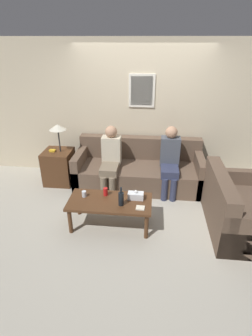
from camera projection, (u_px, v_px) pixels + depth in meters
name	position (u px, v px, depth m)	size (l,w,h in m)	color
ground_plane	(136.00, 199.00, 4.66)	(16.00, 16.00, 0.00)	#ADA899
wall_back	(141.00, 112.00, 5.02)	(9.00, 0.08, 2.60)	beige
couch_main	(139.00, 170.00, 5.03)	(2.36, 0.94, 0.86)	brown
couch_side	(239.00, 211.00, 3.84)	(0.94, 1.38, 0.86)	brown
coffee_table	(110.00, 204.00, 3.85)	(1.22, 0.58, 0.44)	#4C2D19
side_table_with_lamp	(59.00, 165.00, 5.06)	(0.53, 0.53, 1.18)	#4C2D19
wine_bottle	(121.00, 198.00, 3.68)	(0.08, 0.08, 0.29)	black
drinking_glass	(84.00, 194.00, 3.90)	(0.07, 0.07, 0.09)	silver
book_stack	(140.00, 208.00, 3.65)	(0.13, 0.11, 0.02)	beige
soda_can	(106.00, 192.00, 3.93)	(0.07, 0.07, 0.12)	red
tissue_box	(136.00, 196.00, 3.85)	(0.23, 0.12, 0.15)	silver
person_left	(111.00, 157.00, 4.73)	(0.34, 0.66, 1.18)	#756651
person_right	(170.00, 159.00, 4.66)	(0.34, 0.63, 1.20)	#2D334C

